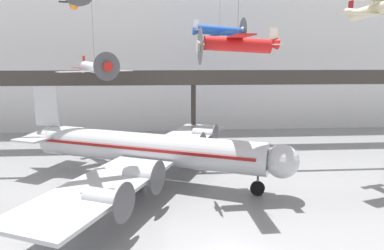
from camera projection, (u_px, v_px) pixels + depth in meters
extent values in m
cube|color=white|center=(188.00, 52.00, 59.00)|extent=(140.00, 3.00, 26.92)
cube|color=#38332D|center=(194.00, 81.00, 47.79)|extent=(110.00, 3.20, 0.90)
cube|color=#38332D|center=(195.00, 74.00, 46.10)|extent=(110.00, 0.12, 1.10)
cylinder|color=#38332D|center=(193.00, 114.00, 49.63)|extent=(0.70, 0.70, 8.77)
cylinder|color=#B7BABF|center=(146.00, 148.00, 34.20)|extent=(23.23, 12.62, 3.07)
sphere|color=#B7BABF|center=(282.00, 161.00, 29.83)|extent=(3.01, 3.01, 3.01)
cone|color=#B7BABF|center=(40.00, 136.00, 38.58)|extent=(4.80, 4.21, 2.82)
cube|color=maroon|center=(146.00, 145.00, 34.15)|extent=(21.72, 11.99, 0.28)
cube|color=#B7BABF|center=(186.00, 137.00, 42.60)|extent=(11.39, 16.34, 0.28)
cube|color=#B7BABF|center=(100.00, 188.00, 25.51)|extent=(11.39, 16.34, 0.28)
cylinder|color=#B7BABF|center=(190.00, 143.00, 38.90)|extent=(3.16, 2.49, 1.47)
cylinder|color=#4C4C51|center=(203.00, 145.00, 38.39)|extent=(1.20, 2.58, 2.80)
cylinder|color=#B7BABF|center=(204.00, 134.00, 43.74)|extent=(3.16, 2.49, 1.47)
cylinder|color=#4C4C51|center=(215.00, 135.00, 43.23)|extent=(1.20, 2.58, 2.80)
cylinder|color=#B7BABF|center=(141.00, 176.00, 28.08)|extent=(3.16, 2.49, 1.47)
cylinder|color=#4C4C51|center=(158.00, 178.00, 27.57)|extent=(1.20, 2.58, 2.80)
cylinder|color=#B7BABF|center=(105.00, 200.00, 23.24)|extent=(3.16, 2.49, 1.47)
cylinder|color=#4C4C51|center=(125.00, 203.00, 22.73)|extent=(1.20, 2.58, 2.80)
cube|color=#B7BABF|center=(46.00, 106.00, 37.53)|extent=(2.89, 1.44, 4.30)
cube|color=#B7BABF|center=(51.00, 134.00, 38.00)|extent=(6.07, 8.54, 0.20)
cylinder|color=#4C4C51|center=(258.00, 182.00, 30.90)|extent=(0.20, 0.20, 1.21)
cylinder|color=black|center=(257.00, 188.00, 31.02)|extent=(1.34, 0.88, 1.30)
cylinder|color=#4C4C51|center=(160.00, 162.00, 36.78)|extent=(0.20, 0.20, 1.21)
cylinder|color=black|center=(160.00, 168.00, 36.90)|extent=(1.34, 0.88, 1.30)
cylinder|color=#4C4C51|center=(137.00, 177.00, 32.24)|extent=(0.20, 0.20, 1.21)
cylinder|color=black|center=(138.00, 183.00, 32.35)|extent=(1.34, 0.88, 1.30)
cylinder|color=beige|center=(373.00, 10.00, 31.38)|extent=(2.38, 5.23, 1.56)
cone|color=beige|center=(353.00, 11.00, 33.61)|extent=(1.24, 1.62, 1.02)
cube|color=beige|center=(377.00, 0.00, 30.94)|extent=(7.69, 3.23, 0.10)
cube|color=beige|center=(376.00, 14.00, 31.18)|extent=(7.69, 3.23, 0.10)
cube|color=maroon|center=(351.00, 7.00, 33.83)|extent=(0.22, 0.61, 1.26)
cube|color=maroon|center=(350.00, 14.00, 33.95)|extent=(2.79, 1.32, 0.06)
cylinder|color=silver|center=(95.00, 68.00, 41.38)|extent=(4.49, 5.76, 1.69)
cone|color=red|center=(106.00, 67.00, 38.91)|extent=(1.50, 1.47, 1.13)
cylinder|color=#4C4C51|center=(107.00, 66.00, 38.74)|extent=(2.71, 1.87, 3.26)
cone|color=silver|center=(86.00, 69.00, 43.68)|extent=(1.84, 2.00, 1.18)
cube|color=silver|center=(96.00, 71.00, 41.17)|extent=(8.38, 6.38, 0.10)
cube|color=red|center=(84.00, 62.00, 43.78)|extent=(0.47, 0.64, 1.50)
cube|color=red|center=(84.00, 68.00, 43.92)|extent=(3.11, 2.45, 0.06)
cylinder|color=slate|center=(92.00, 22.00, 40.37)|extent=(0.04, 0.04, 9.59)
cylinder|color=red|center=(238.00, 45.00, 29.20)|extent=(5.86, 1.42, 1.48)
cone|color=silver|center=(203.00, 46.00, 28.88)|extent=(1.00, 1.11, 1.08)
cylinder|color=#4C4C51|center=(200.00, 46.00, 28.86)|extent=(0.16, 3.11, 3.11)
cone|color=red|center=(269.00, 43.00, 29.49)|extent=(1.63, 1.08, 1.09)
cube|color=red|center=(234.00, 38.00, 29.05)|extent=(1.74, 8.77, 0.10)
cube|color=silver|center=(274.00, 36.00, 29.42)|extent=(0.71, 0.09, 1.44)
cube|color=silver|center=(273.00, 45.00, 29.56)|extent=(0.82, 3.13, 0.06)
cylinder|color=#1E4CAD|center=(220.00, 31.00, 49.08)|extent=(6.42, 1.97, 1.70)
cone|color=white|center=(241.00, 30.00, 49.63)|extent=(1.16, 1.27, 1.17)
cylinder|color=#4C4C51|center=(243.00, 29.00, 49.67)|extent=(0.40, 3.35, 3.37)
cone|color=#1E4CAD|center=(199.00, 32.00, 48.57)|extent=(1.85, 1.28, 1.21)
cube|color=#1E4CAD|center=(222.00, 33.00, 49.22)|extent=(2.53, 9.56, 0.10)
cube|color=white|center=(196.00, 25.00, 48.31)|extent=(0.76, 0.14, 1.56)
cube|color=white|center=(196.00, 30.00, 48.46)|extent=(1.12, 3.43, 0.06)
cylinder|color=slate|center=(220.00, 9.00, 48.52)|extent=(0.04, 0.04, 4.69)
cone|color=orange|center=(74.00, 4.00, 29.70)|extent=(1.18, 1.51, 0.93)
cube|color=black|center=(74.00, 2.00, 29.92)|extent=(2.58, 1.30, 0.06)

